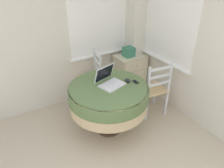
# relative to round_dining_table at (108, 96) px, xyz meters

# --- Properties ---
(corner_room_shell) EXTENTS (4.41, 4.64, 2.55)m
(corner_room_shell) POSITION_rel_round_dining_table_xyz_m (0.38, 0.09, 0.66)
(corner_room_shell) COLOR beige
(corner_room_shell) RESTS_ON ground_plane
(round_dining_table) EXTENTS (1.13, 1.13, 0.78)m
(round_dining_table) POSITION_rel_round_dining_table_xyz_m (0.00, 0.00, 0.00)
(round_dining_table) COLOR #4C3D2D
(round_dining_table) RESTS_ON ground_plane
(laptop) EXTENTS (0.40, 0.39, 0.25)m
(laptop) POSITION_rel_round_dining_table_xyz_m (0.04, 0.05, 0.21)
(laptop) COLOR silver
(laptop) RESTS_ON round_dining_table
(computer_mouse) EXTENTS (0.07, 0.10, 0.05)m
(computer_mouse) POSITION_rel_round_dining_table_xyz_m (0.29, -0.04, 0.19)
(computer_mouse) COLOR black
(computer_mouse) RESTS_ON round_dining_table
(cell_phone) EXTENTS (0.06, 0.11, 0.01)m
(cell_phone) POSITION_rel_round_dining_table_xyz_m (0.39, -0.10, 0.16)
(cell_phone) COLOR black
(cell_phone) RESTS_ON round_dining_table
(dining_chair_near_back_window) EXTENTS (0.48, 0.51, 0.95)m
(dining_chair_near_back_window) POSITION_rel_round_dining_table_xyz_m (0.14, 0.82, -0.16)
(dining_chair_near_back_window) COLOR tan
(dining_chair_near_back_window) RESTS_ON ground_plane
(dining_chair_near_right_window) EXTENTS (0.48, 0.44, 0.95)m
(dining_chair_near_right_window) POSITION_rel_round_dining_table_xyz_m (0.83, -0.02, -0.16)
(dining_chair_near_right_window) COLOR tan
(dining_chair_near_right_window) RESTS_ON ground_plane
(corner_cabinet) EXTENTS (0.57, 0.45, 0.72)m
(corner_cabinet) POSITION_rel_round_dining_table_xyz_m (0.98, 0.85, -0.26)
(corner_cabinet) COLOR beige
(corner_cabinet) RESTS_ON ground_plane
(storage_box) EXTENTS (0.18, 0.18, 0.17)m
(storage_box) POSITION_rel_round_dining_table_xyz_m (0.92, 0.82, 0.19)
(storage_box) COLOR #387A5B
(storage_box) RESTS_ON corner_cabinet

